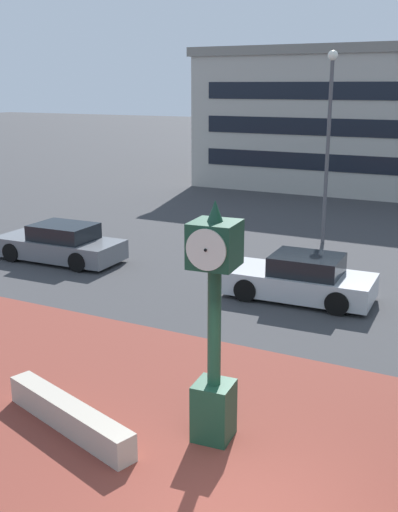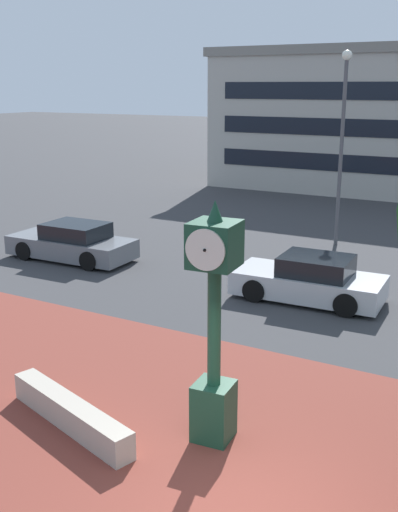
# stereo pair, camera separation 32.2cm
# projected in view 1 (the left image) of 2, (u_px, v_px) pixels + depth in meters

# --- Properties ---
(plaza_brick_paving) EXTENTS (44.00, 9.37, 0.01)m
(plaza_brick_paving) POSITION_uv_depth(u_px,v_px,m) (263.00, 490.00, 9.10)
(plaza_brick_paving) COLOR brown
(plaza_brick_paving) RESTS_ON ground
(planter_wall) EXTENTS (3.18, 1.32, 0.50)m
(planter_wall) POSITION_uv_depth(u_px,v_px,m) (69.00, 416.00, 10.67)
(planter_wall) COLOR #ADA393
(planter_wall) RESTS_ON ground
(street_clock) EXTENTS (0.78, 0.84, 4.10)m
(street_clock) POSITION_uv_depth(u_px,v_px,m) (214.00, 327.00, 9.94)
(street_clock) COLOR #19422D
(street_clock) RESTS_ON ground
(car_street_mid) EXTENTS (4.46, 1.99, 1.28)m
(car_street_mid) POSITION_uv_depth(u_px,v_px,m) (61.00, 244.00, 20.93)
(car_street_mid) COLOR slate
(car_street_mid) RESTS_ON ground
(car_street_far) EXTENTS (4.17, 2.00, 1.28)m
(car_street_far) POSITION_uv_depth(u_px,v_px,m) (301.00, 279.00, 17.14)
(car_street_far) COLOR #B7BABF
(car_street_far) RESTS_ON ground
(street_lamp_post) EXTENTS (0.36, 0.36, 6.97)m
(street_lamp_post) POSITION_uv_depth(u_px,v_px,m) (329.00, 130.00, 22.25)
(street_lamp_post) COLOR #4C4C51
(street_lamp_post) RESTS_ON ground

